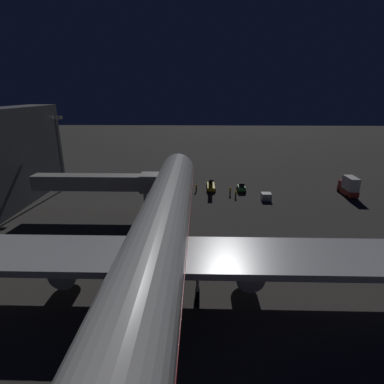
# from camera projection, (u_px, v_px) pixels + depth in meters

# --- Properties ---
(ground_plane) EXTENTS (320.00, 320.00, 0.00)m
(ground_plane) POSITION_uv_depth(u_px,v_px,m) (167.00, 250.00, 41.23)
(ground_plane) COLOR #383533
(airliner_at_gate) EXTENTS (51.53, 69.15, 19.67)m
(airliner_at_gate) POSITION_uv_depth(u_px,v_px,m) (157.00, 243.00, 31.36)
(airliner_at_gate) COLOR silver
(airliner_at_gate) RESTS_ON ground_plane
(jet_bridge) EXTENTS (21.79, 3.40, 7.26)m
(jet_bridge) POSITION_uv_depth(u_px,v_px,m) (106.00, 182.00, 51.85)
(jet_bridge) COLOR #9E9E99
(jet_bridge) RESTS_ON ground_plane
(apron_floodlight_mast) EXTENTS (2.90, 0.50, 15.73)m
(apron_floodlight_mast) POSITION_uv_depth(u_px,v_px,m) (59.00, 147.00, 64.12)
(apron_floodlight_mast) COLOR #59595E
(apron_floodlight_mast) RESTS_ON ground_plane
(ops_van) EXTENTS (2.36, 5.67, 4.09)m
(ops_van) POSITION_uv_depth(u_px,v_px,m) (349.00, 186.00, 62.26)
(ops_van) COLOR maroon
(ops_van) RESTS_ON ground_plane
(belt_loader) EXTENTS (1.96, 8.48, 3.40)m
(belt_loader) POSITION_uv_depth(u_px,v_px,m) (211.00, 186.00, 66.49)
(belt_loader) COLOR yellow
(belt_loader) RESTS_ON ground_plane
(baggage_tug_spare) EXTENTS (1.86, 2.60, 1.95)m
(baggage_tug_spare) POSITION_uv_depth(u_px,v_px,m) (241.00, 188.00, 65.17)
(baggage_tug_spare) COLOR #287038
(baggage_tug_spare) RESTS_ON ground_plane
(baggage_container_near_belt) EXTENTS (1.88, 1.76, 1.45)m
(baggage_container_near_belt) POSITION_uv_depth(u_px,v_px,m) (266.00, 197.00, 60.05)
(baggage_container_near_belt) COLOR #B7BABF
(baggage_container_near_belt) RESTS_ON ground_plane
(ground_crew_near_nose_gear) EXTENTS (0.40, 0.40, 1.78)m
(ground_crew_near_nose_gear) POSITION_uv_depth(u_px,v_px,m) (212.00, 190.00, 62.93)
(ground_crew_near_nose_gear) COLOR black
(ground_crew_near_nose_gear) RESTS_ON ground_plane
(ground_crew_under_port_wing) EXTENTS (0.40, 0.40, 1.69)m
(ground_crew_under_port_wing) POSITION_uv_depth(u_px,v_px,m) (236.00, 193.00, 61.35)
(ground_crew_under_port_wing) COLOR black
(ground_crew_under_port_wing) RESTS_ON ground_plane
(ground_crew_by_tug) EXTENTS (0.40, 0.40, 1.79)m
(ground_crew_by_tug) POSITION_uv_depth(u_px,v_px,m) (196.00, 187.00, 65.24)
(ground_crew_by_tug) COLOR black
(ground_crew_by_tug) RESTS_ON ground_plane
(ground_crew_walking_aft) EXTENTS (0.40, 0.40, 1.85)m
(ground_crew_walking_aft) POSITION_uv_depth(u_px,v_px,m) (230.00, 190.00, 62.96)
(ground_crew_walking_aft) COLOR black
(ground_crew_walking_aft) RESTS_ON ground_plane
(traffic_cone_nose_port) EXTENTS (0.36, 0.36, 0.55)m
(traffic_cone_nose_port) POSITION_uv_depth(u_px,v_px,m) (189.00, 192.00, 64.50)
(traffic_cone_nose_port) COLOR orange
(traffic_cone_nose_port) RESTS_ON ground_plane
(traffic_cone_nose_starboard) EXTENTS (0.36, 0.36, 0.55)m
(traffic_cone_nose_starboard) POSITION_uv_depth(u_px,v_px,m) (169.00, 191.00, 64.61)
(traffic_cone_nose_starboard) COLOR orange
(traffic_cone_nose_starboard) RESTS_ON ground_plane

